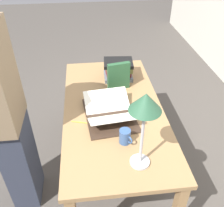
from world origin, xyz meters
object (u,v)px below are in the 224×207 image
open_book (110,112)px  person_reader (7,119)px  reading_lamp (145,108)px  coffee_mug (125,136)px  book_standing_upright (119,76)px  book_stack_tall (118,69)px  pencil (83,123)px

open_book → person_reader: person_reader is taller
person_reader → reading_lamp: bearing=-114.2°
coffee_mug → open_book: bearing=-166.5°
open_book → person_reader: size_ratio=0.31×
open_book → book_standing_upright: size_ratio=2.12×
person_reader → coffee_mug: bearing=-104.0°
open_book → book_stack_tall: size_ratio=1.87×
book_standing_upright → pencil: 0.55m
pencil → person_reader: size_ratio=0.10×
pencil → person_reader: person_reader is taller
reading_lamp → person_reader: size_ratio=0.31×
reading_lamp → book_standing_upright: bearing=-178.9°
open_book → pencil: size_ratio=3.09×
reading_lamp → person_reader: bearing=-114.2°
book_stack_tall → book_standing_upright: book_standing_upright is taller
coffee_mug → pencil: bearing=-129.7°
coffee_mug → pencil: size_ratio=0.61×
book_standing_upright → pencil: size_ratio=1.45×
book_stack_tall → book_standing_upright: (0.18, -0.02, 0.03)m
book_stack_tall → coffee_mug: 0.85m
book_standing_upright → coffee_mug: book_standing_upright is taller
book_stack_tall → person_reader: person_reader is taller
open_book → coffee_mug: open_book is taller
pencil → reading_lamp: bearing=39.3°
coffee_mug → person_reader: person_reader is taller
book_stack_tall → reading_lamp: size_ratio=0.54×
coffee_mug → person_reader: bearing=-104.0°
book_standing_upright → open_book: bearing=-29.1°
coffee_mug → book_standing_upright: bearing=176.0°
open_book → book_standing_upright: (-0.37, 0.12, 0.09)m
person_reader → pencil: bearing=-86.1°
reading_lamp → pencil: (-0.41, -0.34, -0.42)m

